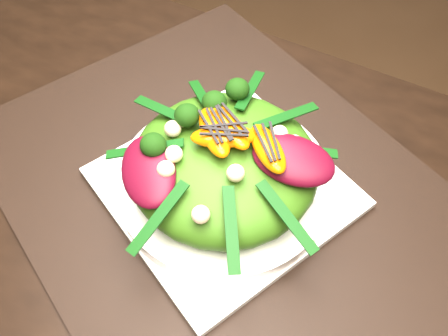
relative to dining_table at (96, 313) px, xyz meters
The scene contains 10 objects.
dining_table is the anchor object (origin of this frame).
placemat 0.18m from the dining_table, 74.63° to the left, with size 0.55×0.42×0.00m, color black.
plate_base 0.18m from the dining_table, 74.63° to the left, with size 0.23×0.23×0.01m, color white.
salad_bowl 0.19m from the dining_table, 74.63° to the left, with size 0.23×0.23×0.02m, color white.
lettuce_mound 0.20m from the dining_table, 74.63° to the left, with size 0.20×0.20×0.07m, color #386512.
radicchio_leaf 0.25m from the dining_table, 58.75° to the left, with size 0.08×0.05×0.02m, color #460715.
orange_segment 0.24m from the dining_table, 77.31° to the left, with size 0.06×0.03×0.02m, color #E85C03.
broccoli_floret 0.24m from the dining_table, 92.95° to the left, with size 0.04×0.04×0.04m, color #183409.
macadamia_nut 0.19m from the dining_table, 55.87° to the left, with size 0.02×0.02×0.02m, color #C0B287.
balsamic_drizzle 0.25m from the dining_table, 77.31° to the left, with size 0.04×0.00×0.00m, color black.
Camera 1 is at (0.19, -0.08, 1.20)m, focal length 38.00 mm.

